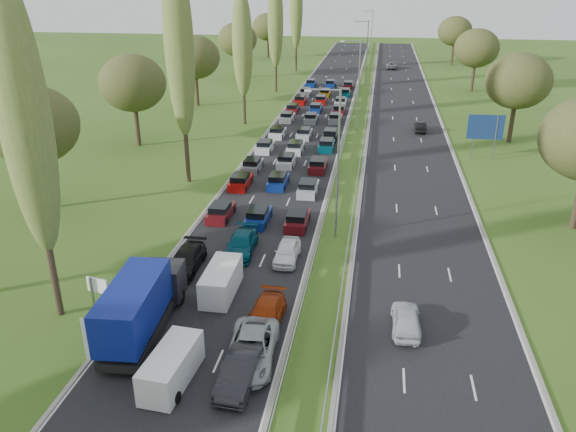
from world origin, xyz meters
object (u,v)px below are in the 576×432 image
at_px(near_car_3, 186,260).
at_px(white_van_rear, 222,279).
at_px(white_van_front, 173,364).
at_px(near_car_2, 146,308).
at_px(info_sign, 98,289).
at_px(blue_lorry, 141,305).
at_px(direction_sign, 485,129).

distance_m(near_car_3, white_van_rear, 4.37).
distance_m(white_van_front, white_van_rear, 8.95).
relative_size(near_car_2, info_sign, 2.69).
bearing_deg(white_van_rear, blue_lorry, -122.98).
distance_m(info_sign, direction_sign, 46.65).
distance_m(near_car_2, blue_lorry, 1.89).
xyz_separation_m(blue_lorry, white_van_front, (3.17, -3.69, -1.00)).
relative_size(near_car_2, white_van_front, 1.23).
height_order(blue_lorry, white_van_rear, blue_lorry).
bearing_deg(near_car_2, white_van_rear, 47.65).
bearing_deg(direction_sign, blue_lorry, -122.70).
height_order(blue_lorry, info_sign, blue_lorry).
distance_m(white_van_front, direction_sign, 47.85).
height_order(near_car_2, blue_lorry, blue_lorry).
relative_size(near_car_3, direction_sign, 0.97).
height_order(white_van_rear, info_sign, info_sign).
relative_size(near_car_3, blue_lorry, 0.57).
relative_size(white_van_rear, info_sign, 2.26).
bearing_deg(blue_lorry, info_sign, 146.04).
relative_size(near_car_3, white_van_front, 1.10).
height_order(white_van_rear, direction_sign, direction_sign).
bearing_deg(info_sign, direction_sign, 51.83).
bearing_deg(white_van_rear, near_car_2, -135.19).
distance_m(near_car_3, white_van_front, 12.10).
xyz_separation_m(blue_lorry, white_van_rear, (3.33, 5.25, -0.97)).
distance_m(blue_lorry, white_van_front, 4.97).
bearing_deg(near_car_3, white_van_rear, -38.86).
relative_size(white_van_front, info_sign, 2.19).
height_order(near_car_2, near_car_3, near_car_2).
height_order(near_car_3, info_sign, info_sign).
relative_size(near_car_2, white_van_rear, 1.19).
bearing_deg(near_car_3, near_car_2, -93.55).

